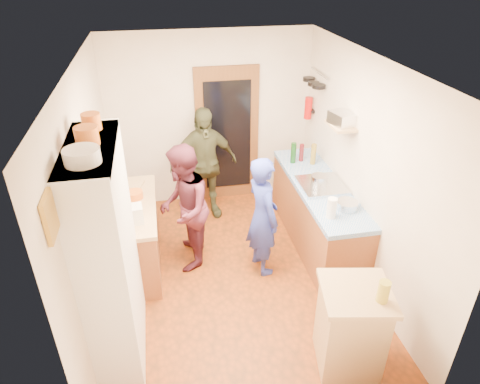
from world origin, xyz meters
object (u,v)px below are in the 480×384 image
object	(u,v)px
right_counter_base	(316,215)
person_hob	(266,217)
person_left	(187,207)
person_back	(205,164)
island_base	(350,329)
hutch_body	(110,258)

from	to	relation	value
right_counter_base	person_hob	xyz separation A→B (m)	(-0.81, -0.41, 0.34)
person_left	person_back	world-z (taller)	person_back
person_left	island_base	bearing A→B (deg)	43.52
island_base	person_hob	bearing A→B (deg)	106.20
island_base	person_back	distance (m)	3.11
hutch_body	person_left	xyz separation A→B (m)	(0.78, 1.22, -0.29)
hutch_body	right_counter_base	world-z (taller)	hutch_body
island_base	person_left	size ratio (longest dim) A/B	0.53
right_counter_base	person_hob	world-z (taller)	person_hob
island_base	right_counter_base	bearing A→B (deg)	79.28
island_base	person_back	size ratio (longest dim) A/B	0.51
right_counter_base	person_left	distance (m)	1.76
hutch_body	person_back	world-z (taller)	hutch_body
person_left	hutch_body	bearing A→B (deg)	-25.00
right_counter_base	person_back	world-z (taller)	person_back
right_counter_base	person_left	bearing A→B (deg)	-177.42
hutch_body	island_base	bearing A→B (deg)	-16.74
island_base	person_back	xyz separation A→B (m)	(-1.00, 2.92, 0.41)
person_hob	person_back	size ratio (longest dim) A/B	0.91
hutch_body	right_counter_base	distance (m)	2.90
right_counter_base	hutch_body	bearing A→B (deg)	-152.53
person_left	person_back	xyz separation A→B (m)	(0.35, 1.05, 0.04)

